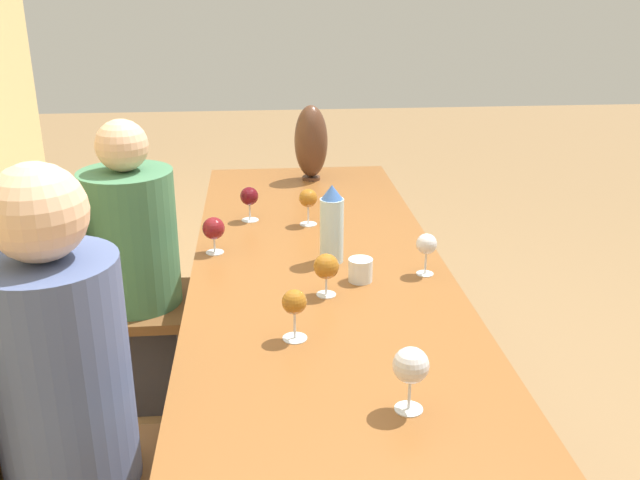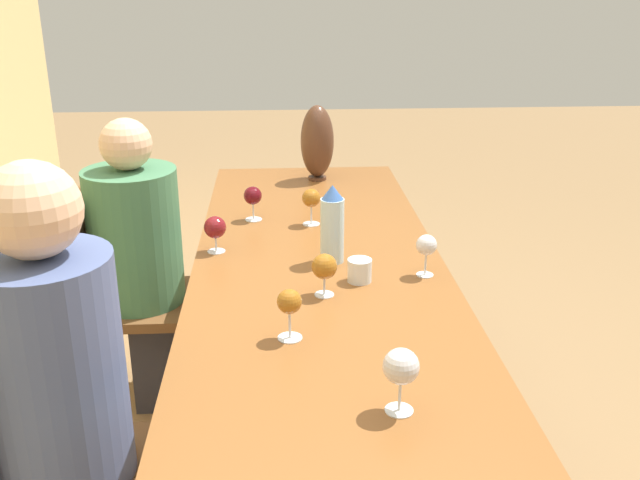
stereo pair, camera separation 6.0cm
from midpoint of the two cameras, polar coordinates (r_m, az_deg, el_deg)
name	(u,v)px [view 1 (the left image)]	position (r m, az deg, el deg)	size (l,w,h in m)	color
ground_plane	(322,466)	(2.71, -0.50, -17.64)	(14.00, 14.00, 0.00)	olive
dining_table	(322,297)	(2.35, -0.55, -4.56)	(2.75, 0.86, 0.75)	brown
water_bottle	(332,225)	(2.41, 0.24, 1.23)	(0.08, 0.08, 0.27)	#ADCCD6
water_tumbler	(360,270)	(2.29, 2.51, -2.41)	(0.08, 0.08, 0.08)	silver
vase	(311,142)	(3.37, -1.24, 7.85)	(0.16, 0.16, 0.35)	#4C2D1E
wine_glass_0	(294,304)	(1.91, -2.97, -5.11)	(0.07, 0.07, 0.14)	silver
wine_glass_1	(411,366)	(1.62, 6.21, -10.02)	(0.08, 0.08, 0.16)	silver
wine_glass_2	(326,267)	(2.16, -0.31, -2.18)	(0.08, 0.08, 0.14)	silver
wine_glass_3	(214,229)	(2.52, -9.18, 0.88)	(0.08, 0.08, 0.13)	silver
wine_glass_4	(308,199)	(2.77, -1.57, 3.30)	(0.07, 0.07, 0.15)	silver
wine_glass_5	(249,197)	(2.83, -6.28, 3.43)	(0.07, 0.07, 0.14)	silver
wine_glass_6	(427,245)	(2.33, 7.80, -0.41)	(0.07, 0.07, 0.14)	silver
chair_near	(47,469)	(2.06, -21.82, -16.62)	(0.44, 0.44, 0.90)	brown
chair_far	(119,294)	(2.94, -16.37, -4.18)	(0.44, 0.44, 0.90)	brown
person_near	(69,396)	(1.92, -20.28, -11.65)	(0.34, 0.34, 1.29)	#2D2D38
person_far	(137,260)	(2.87, -14.99, -1.57)	(0.35, 0.35, 1.18)	#2D2D38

